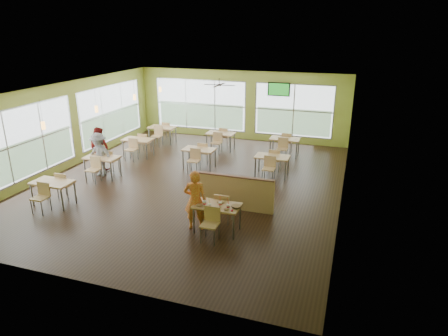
{
  "coord_description": "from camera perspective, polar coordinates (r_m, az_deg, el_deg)",
  "views": [
    {
      "loc": [
        5.13,
        -11.83,
        5.11
      ],
      "look_at": [
        1.46,
        -0.79,
        0.96
      ],
      "focal_mm": 32.0,
      "sensor_mm": 36.0,
      "label": 1
    }
  ],
  "objects": [
    {
      "name": "man_plaid",
      "position": [
        10.47,
        -4.15,
        -4.61
      ],
      "size": [
        0.68,
        0.53,
        1.64
      ],
      "primitive_type": "imported",
      "rotation": [
        0.0,
        0.0,
        3.4
      ],
      "color": "#ED431A",
      "rests_on": "floor"
    },
    {
      "name": "wrapper_mid",
      "position": [
        10.44,
        -0.47,
        -4.86
      ],
      "size": [
        0.25,
        0.23,
        0.05
      ],
      "primitive_type": "ellipsoid",
      "rotation": [
        0.0,
        0.0,
        0.22
      ],
      "color": "#A97D52",
      "rests_on": "main_table"
    },
    {
      "name": "tv_backwall",
      "position": [
        18.23,
        7.84,
        11.08
      ],
      "size": [
        1.0,
        0.07,
        0.6
      ],
      "color": "black",
      "rests_on": "wall_back"
    },
    {
      "name": "cup_blue",
      "position": [
        10.27,
        -2.8,
        -5.06
      ],
      "size": [
        0.1,
        0.1,
        0.35
      ],
      "color": "white",
      "rests_on": "main_table"
    },
    {
      "name": "patron_grey",
      "position": [
        14.87,
        -17.41,
        1.85
      ],
      "size": [
        1.07,
        0.67,
        1.58
      ],
      "primitive_type": "imported",
      "rotation": [
        0.0,
        0.0,
        -0.08
      ],
      "color": "slate",
      "rests_on": "floor"
    },
    {
      "name": "cup_red_far",
      "position": [
        10.1,
        0.59,
        -5.51
      ],
      "size": [
        0.09,
        0.09,
        0.32
      ],
      "color": "white",
      "rests_on": "main_table"
    },
    {
      "name": "cup_yellow",
      "position": [
        10.14,
        -2.09,
        -5.43
      ],
      "size": [
        0.09,
        0.09,
        0.32
      ],
      "color": "white",
      "rests_on": "main_table"
    },
    {
      "name": "cup_red_near",
      "position": [
        10.23,
        -0.56,
        -5.17
      ],
      "size": [
        0.09,
        0.09,
        0.32
      ],
      "color": "white",
      "rests_on": "main_table"
    },
    {
      "name": "wrapper_right",
      "position": [
        10.06,
        0.34,
        -5.91
      ],
      "size": [
        0.16,
        0.15,
        0.03
      ],
      "primitive_type": "ellipsoid",
      "rotation": [
        0.0,
        0.0,
        0.19
      ],
      "color": "#A97D52",
      "rests_on": "main_table"
    },
    {
      "name": "ketchup_cup",
      "position": [
        10.0,
        1.14,
        -6.11
      ],
      "size": [
        0.07,
        0.07,
        0.03
      ],
      "primitive_type": "cylinder",
      "color": "#A9121E",
      "rests_on": "main_table"
    },
    {
      "name": "dining_tables",
      "position": [
        15.55,
        -5.86,
        2.8
      ],
      "size": [
        6.92,
        8.72,
        0.87
      ],
      "color": "#DBB076",
      "rests_on": "floor"
    },
    {
      "name": "patron_maroon",
      "position": [
        15.54,
        -17.36,
        2.68
      ],
      "size": [
        0.85,
        0.69,
        1.62
      ],
      "primitive_type": "imported",
      "rotation": [
        0.0,
        0.0,
        3.04
      ],
      "color": "maroon",
      "rests_on": "floor"
    },
    {
      "name": "half_wall_divider",
      "position": [
        11.69,
        1.37,
        -3.46
      ],
      "size": [
        2.4,
        0.14,
        1.04
      ],
      "color": "#DBB076",
      "rests_on": "floor"
    },
    {
      "name": "room",
      "position": [
        13.37,
        -4.86,
        4.35
      ],
      "size": [
        12.0,
        12.04,
        3.2
      ],
      "color": "black",
      "rests_on": "ground"
    },
    {
      "name": "food_basket",
      "position": [
        10.18,
        1.77,
        -5.51
      ],
      "size": [
        0.26,
        0.26,
        0.06
      ],
      "color": "black",
      "rests_on": "main_table"
    },
    {
      "name": "pendant_lights",
      "position": [
        15.26,
        -15.2,
        8.95
      ],
      "size": [
        0.11,
        7.31,
        0.86
      ],
      "color": "#2D2119",
      "rests_on": "ceiling"
    },
    {
      "name": "wrapper_left",
      "position": [
        10.3,
        -3.55,
        -5.29
      ],
      "size": [
        0.2,
        0.19,
        0.04
      ],
      "primitive_type": "ellipsoid",
      "rotation": [
        0.0,
        0.0,
        -0.22
      ],
      "color": "#A97D52",
      "rests_on": "main_table"
    },
    {
      "name": "main_table",
      "position": [
        10.39,
        -1.0,
        -5.9
      ],
      "size": [
        1.22,
        1.52,
        0.87
      ],
      "color": "#DBB076",
      "rests_on": "floor"
    },
    {
      "name": "ceiling_fan",
      "position": [
        15.84,
        -0.67,
        11.8
      ],
      "size": [
        1.25,
        1.25,
        0.29
      ],
      "color": "#2D2119",
      "rests_on": "ceiling"
    },
    {
      "name": "window_bays",
      "position": [
        17.2,
        -9.0,
        7.21
      ],
      "size": [
        9.24,
        10.24,
        2.38
      ],
      "color": "white",
      "rests_on": "room"
    }
  ]
}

